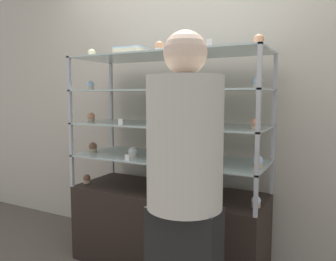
# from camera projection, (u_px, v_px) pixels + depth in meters

# --- Properties ---
(back_wall) EXTENTS (8.00, 0.05, 2.60)m
(back_wall) POSITION_uv_depth(u_px,v_px,m) (191.00, 96.00, 2.78)
(back_wall) COLOR beige
(back_wall) RESTS_ON ground_plane
(display_base) EXTENTS (1.45, 0.54, 0.59)m
(display_base) POSITION_uv_depth(u_px,v_px,m) (168.00, 228.00, 2.51)
(display_base) COLOR black
(display_base) RESTS_ON ground_plane
(display_riser_lower) EXTENTS (1.45, 0.54, 0.25)m
(display_riser_lower) POSITION_uv_depth(u_px,v_px,m) (168.00, 159.00, 2.46)
(display_riser_lower) COLOR #B7B7BC
(display_riser_lower) RESTS_ON display_base
(display_riser_middle) EXTENTS (1.45, 0.54, 0.25)m
(display_riser_middle) POSITION_uv_depth(u_px,v_px,m) (168.00, 125.00, 2.43)
(display_riser_middle) COLOR #B7B7BC
(display_riser_middle) RESTS_ON display_riser_lower
(display_riser_upper) EXTENTS (1.45, 0.54, 0.25)m
(display_riser_upper) POSITION_uv_depth(u_px,v_px,m) (168.00, 91.00, 2.40)
(display_riser_upper) COLOR #B7B7BC
(display_riser_upper) RESTS_ON display_riser_middle
(display_riser_top) EXTENTS (1.45, 0.54, 0.25)m
(display_riser_top) POSITION_uv_depth(u_px,v_px,m) (168.00, 56.00, 2.38)
(display_riser_top) COLOR #B7B7BC
(display_riser_top) RESTS_ON display_riser_upper
(layer_cake_centerpiece) EXTENTS (0.19, 0.19, 0.10)m
(layer_cake_centerpiece) POSITION_uv_depth(u_px,v_px,m) (189.00, 185.00, 2.44)
(layer_cake_centerpiece) COLOR #DBBC84
(layer_cake_centerpiece) RESTS_ON display_base
(sheet_cake_frosted) EXTENTS (0.22, 0.17, 0.06)m
(sheet_cake_frosted) POSITION_uv_depth(u_px,v_px,m) (131.00, 52.00, 2.45)
(sheet_cake_frosted) COLOR beige
(sheet_cake_frosted) RESTS_ON display_riser_top
(cupcake_0) EXTENTS (0.06, 0.06, 0.07)m
(cupcake_0) POSITION_uv_depth(u_px,v_px,m) (87.00, 179.00, 2.67)
(cupcake_0) COLOR #CCB28C
(cupcake_0) RESTS_ON display_base
(cupcake_1) EXTENTS (0.06, 0.06, 0.07)m
(cupcake_1) POSITION_uv_depth(u_px,v_px,m) (165.00, 187.00, 2.43)
(cupcake_1) COLOR #CCB28C
(cupcake_1) RESTS_ON display_base
(cupcake_2) EXTENTS (0.06, 0.06, 0.07)m
(cupcake_2) POSITION_uv_depth(u_px,v_px,m) (256.00, 202.00, 2.10)
(cupcake_2) COLOR #CCB28C
(cupcake_2) RESTS_ON display_base
(price_tag_0) EXTENTS (0.04, 0.00, 0.04)m
(price_tag_0) POSITION_uv_depth(u_px,v_px,m) (154.00, 197.00, 2.25)
(price_tag_0) COLOR white
(price_tag_0) RESTS_ON display_base
(cupcake_3) EXTENTS (0.07, 0.07, 0.08)m
(cupcake_3) POSITION_uv_depth(u_px,v_px,m) (93.00, 147.00, 2.70)
(cupcake_3) COLOR #CCB28C
(cupcake_3) RESTS_ON display_riser_lower
(cupcake_4) EXTENTS (0.07, 0.07, 0.08)m
(cupcake_4) POSITION_uv_depth(u_px,v_px,m) (133.00, 152.00, 2.45)
(cupcake_4) COLOR beige
(cupcake_4) RESTS_ON display_riser_lower
(cupcake_5) EXTENTS (0.07, 0.07, 0.08)m
(cupcake_5) POSITION_uv_depth(u_px,v_px,m) (189.00, 156.00, 2.29)
(cupcake_5) COLOR white
(cupcake_5) RESTS_ON display_riser_lower
(cupcake_6) EXTENTS (0.07, 0.07, 0.08)m
(cupcake_6) POSITION_uv_depth(u_px,v_px,m) (258.00, 162.00, 2.10)
(cupcake_6) COLOR #CCB28C
(cupcake_6) RESTS_ON display_riser_lower
(price_tag_1) EXTENTS (0.04, 0.00, 0.04)m
(price_tag_1) POSITION_uv_depth(u_px,v_px,m) (127.00, 158.00, 2.32)
(price_tag_1) COLOR white
(price_tag_1) RESTS_ON display_riser_lower
(cupcake_7) EXTENTS (0.06, 0.06, 0.07)m
(cupcake_7) POSITION_uv_depth(u_px,v_px,m) (91.00, 117.00, 2.66)
(cupcake_7) COLOR #CCB28C
(cupcake_7) RESTS_ON display_riser_middle
(cupcake_8) EXTENTS (0.06, 0.06, 0.07)m
(cupcake_8) POSITION_uv_depth(u_px,v_px,m) (162.00, 120.00, 2.34)
(cupcake_8) COLOR white
(cupcake_8) RESTS_ON display_riser_middle
(cupcake_9) EXTENTS (0.06, 0.06, 0.07)m
(cupcake_9) POSITION_uv_depth(u_px,v_px,m) (256.00, 124.00, 2.03)
(cupcake_9) COLOR #CCB28C
(cupcake_9) RESTS_ON display_riser_middle
(price_tag_2) EXTENTS (0.04, 0.00, 0.04)m
(price_tag_2) POSITION_uv_depth(u_px,v_px,m) (120.00, 122.00, 2.32)
(price_tag_2) COLOR white
(price_tag_2) RESTS_ON display_riser_middle
(cupcake_10) EXTENTS (0.06, 0.06, 0.07)m
(cupcake_10) POSITION_uv_depth(u_px,v_px,m) (90.00, 86.00, 2.62)
(cupcake_10) COLOR beige
(cupcake_10) RESTS_ON display_riser_upper
(cupcake_11) EXTENTS (0.06, 0.06, 0.07)m
(cupcake_11) POSITION_uv_depth(u_px,v_px,m) (158.00, 84.00, 2.28)
(cupcake_11) COLOR white
(cupcake_11) RESTS_ON display_riser_upper
(cupcake_12) EXTENTS (0.06, 0.06, 0.07)m
(cupcake_12) POSITION_uv_depth(u_px,v_px,m) (257.00, 83.00, 2.02)
(cupcake_12) COLOR white
(cupcake_12) RESTS_ON display_riser_upper
(price_tag_3) EXTENTS (0.04, 0.00, 0.04)m
(price_tag_3) POSITION_uv_depth(u_px,v_px,m) (156.00, 85.00, 2.16)
(price_tag_3) COLOR white
(price_tag_3) RESTS_ON display_riser_upper
(cupcake_13) EXTENTS (0.06, 0.06, 0.08)m
(cupcake_13) POSITION_uv_depth(u_px,v_px,m) (92.00, 54.00, 2.64)
(cupcake_13) COLOR white
(cupcake_13) RESTS_ON display_riser_top
(cupcake_14) EXTENTS (0.06, 0.06, 0.08)m
(cupcake_14) POSITION_uv_depth(u_px,v_px,m) (160.00, 47.00, 2.26)
(cupcake_14) COLOR white
(cupcake_14) RESTS_ON display_riser_top
(cupcake_15) EXTENTS (0.06, 0.06, 0.08)m
(cupcake_15) POSITION_uv_depth(u_px,v_px,m) (259.00, 41.00, 2.00)
(cupcake_15) COLOR white
(cupcake_15) RESTS_ON display_riser_top
(price_tag_4) EXTENTS (0.04, 0.00, 0.04)m
(price_tag_4) POSITION_uv_depth(u_px,v_px,m) (209.00, 42.00, 1.96)
(price_tag_4) COLOR white
(price_tag_4) RESTS_ON display_riser_top
(donut_glazed) EXTENTS (0.12, 0.12, 0.03)m
(donut_glazed) POSITION_uv_depth(u_px,v_px,m) (205.00, 51.00, 2.30)
(donut_glazed) COLOR #EFE5CC
(donut_glazed) RESTS_ON display_riser_top
(customer_figure) EXTENTS (0.38, 0.38, 1.62)m
(customer_figure) POSITION_uv_depth(u_px,v_px,m) (185.00, 185.00, 1.63)
(customer_figure) COLOR black
(customer_figure) RESTS_ON ground_plane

